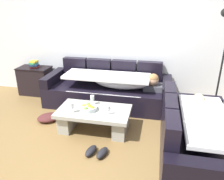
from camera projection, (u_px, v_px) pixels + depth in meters
The scene contains 15 objects.
ground_plane at pixel (84, 150), 3.33m from camera, with size 14.00×14.00×0.00m, color brown.
back_wall at pixel (114, 36), 4.77m from camera, with size 9.00×0.10×2.70m, color white.
couch_along_wall at pixel (110, 90), 4.67m from camera, with size 2.55×0.92×0.88m.
couch_near_window at pixel (195, 139), 3.01m from camera, with size 0.92×1.85×0.88m.
coffee_table at pixel (94, 117), 3.77m from camera, with size 1.20×0.68×0.38m.
fruit_bowl at pixel (88, 108), 3.69m from camera, with size 0.28×0.28×0.10m.
wine_glass_near_left at pixel (72, 106), 3.59m from camera, with size 0.07×0.07×0.17m.
wine_glass_near_right at pixel (108, 108), 3.51m from camera, with size 0.07×0.07×0.17m.
wine_glass_far_back at pixel (92, 98), 3.87m from camera, with size 0.07×0.07×0.17m.
open_magazine at pixel (112, 113), 3.61m from camera, with size 0.28×0.21×0.01m, color white.
side_cabinet at pixel (35, 81), 5.23m from camera, with size 0.72×0.44×0.64m.
book_stack_on_cabinet at pixel (34, 64), 5.08m from camera, with size 0.19×0.22×0.16m.
floor_lamp at pixel (220, 58), 3.93m from camera, with size 0.33×0.31×1.95m.
pair_of_shoes at pixel (97, 152), 3.22m from camera, with size 0.35×0.30×0.09m.
crumpled_garment at pixel (48, 117), 4.13m from camera, with size 0.40×0.32×0.12m, color #4C2323.
Camera 1 is at (0.99, -2.60, 2.07)m, focal length 36.06 mm.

